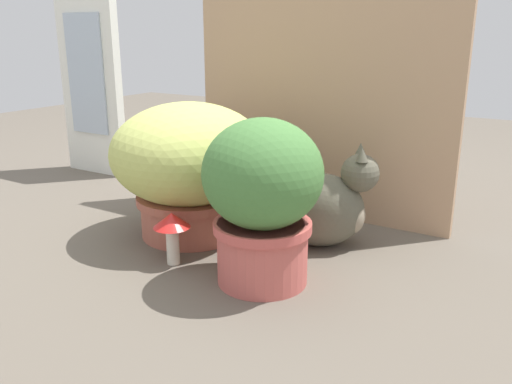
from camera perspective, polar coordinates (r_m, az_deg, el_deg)
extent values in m
plane|color=#5F564B|center=(1.56, -3.71, -6.42)|extent=(6.00, 6.00, 0.00)
cube|color=tan|center=(1.80, 6.89, 12.79)|extent=(0.92, 0.03, 0.98)
cube|color=white|center=(2.46, -17.18, 11.01)|extent=(0.33, 0.04, 0.79)
cube|color=#ACBDD0|center=(2.44, -17.71, 11.85)|extent=(0.21, 0.01, 0.50)
cylinder|color=#AE5E4B|center=(1.68, -6.95, -2.36)|extent=(0.31, 0.31, 0.13)
cylinder|color=#AB5A48|center=(1.66, -7.02, -0.64)|extent=(0.33, 0.33, 0.02)
ellipsoid|color=#BBC563|center=(1.63, -7.19, 4.13)|extent=(0.47, 0.47, 0.31)
cylinder|color=#C35B53|center=(1.35, 0.69, -6.39)|extent=(0.23, 0.23, 0.16)
cylinder|color=#C4534D|center=(1.33, 0.70, -3.66)|extent=(0.25, 0.25, 0.02)
ellipsoid|color=#45793A|center=(1.29, 0.72, 1.95)|extent=(0.30, 0.30, 0.27)
ellipsoid|color=#585545|center=(1.58, 6.81, -1.91)|extent=(0.31, 0.26, 0.22)
ellipsoid|color=gray|center=(1.58, 10.33, -2.41)|extent=(0.10, 0.12, 0.11)
sphere|color=#585545|center=(1.55, 11.06, 2.00)|extent=(0.15, 0.15, 0.11)
cone|color=#585545|center=(1.56, 11.12, 4.45)|extent=(0.05, 0.05, 0.04)
cone|color=#585545|center=(1.50, 11.25, 3.96)|extent=(0.05, 0.05, 0.04)
cylinder|color=#585545|center=(1.65, 2.65, -4.17)|extent=(0.18, 0.11, 0.07)
cylinder|color=silver|center=(1.48, -8.87, -5.64)|extent=(0.04, 0.04, 0.11)
cone|color=red|center=(1.45, -9.00, -2.96)|extent=(0.10, 0.10, 0.04)
cylinder|color=silver|center=(1.60, -8.40, -4.55)|extent=(0.04, 0.04, 0.07)
cone|color=pink|center=(1.58, -8.49, -2.63)|extent=(0.11, 0.11, 0.05)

